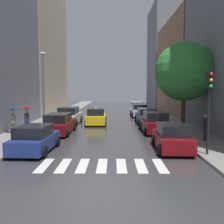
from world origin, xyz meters
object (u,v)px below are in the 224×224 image
at_px(parked_car_left_third, 69,116).
at_px(parked_car_left_nearest, 35,139).
at_px(pedestrian_far_side, 27,114).
at_px(street_tree_right, 184,72).
at_px(parked_car_right_second, 155,123).
at_px(taxi_midroad, 96,117).
at_px(parked_car_right_nearest, 172,138).
at_px(parked_car_left_second, 59,124).
at_px(parked_car_right_fourth, 139,111).
at_px(lamp_post_left, 43,84).
at_px(pedestrian_foreground, 206,117).
at_px(parked_car_right_third, 147,116).
at_px(traffic_light_right_corner, 209,94).
at_px(pedestrian_by_kerb, 13,115).

bearing_deg(parked_car_left_third, parked_car_left_nearest, -177.57).
distance_m(pedestrian_far_side, street_tree_right, 13.02).
distance_m(parked_car_right_second, taxi_midroad, 7.04).
distance_m(parked_car_left_third, pedestrian_far_side, 6.19).
distance_m(parked_car_right_nearest, pedestrian_far_side, 11.43).
bearing_deg(parked_car_left_second, parked_car_right_fourth, -30.80).
distance_m(street_tree_right, lamp_post_left, 11.92).
height_order(parked_car_right_second, pedestrian_foreground, pedestrian_foreground).
distance_m(parked_car_left_nearest, parked_car_right_third, 14.07).
distance_m(parked_car_left_second, pedestrian_far_side, 2.60).
xyz_separation_m(parked_car_right_second, taxi_midroad, (-5.13, 4.82, -0.03)).
bearing_deg(pedestrian_far_side, parked_car_right_third, -148.76).
xyz_separation_m(parked_car_right_fourth, pedestrian_far_side, (-10.14, -12.71, 0.87)).
relative_size(taxi_midroad, pedestrian_far_side, 2.29).
bearing_deg(parked_car_right_second, street_tree_right, -84.17).
relative_size(parked_car_left_third, parked_car_right_nearest, 1.13).
distance_m(parked_car_left_nearest, parked_car_right_fourth, 19.80).
xyz_separation_m(parked_car_left_third, lamp_post_left, (-1.58, -3.39, 3.14)).
bearing_deg(parked_car_right_fourth, taxi_midroad, 143.23).
bearing_deg(lamp_post_left, parked_car_right_fourth, 47.85).
bearing_deg(pedestrian_foreground, parked_car_left_third, 141.07).
bearing_deg(parked_car_left_nearest, traffic_light_right_corner, -93.93).
bearing_deg(parked_car_right_third, parked_car_left_nearest, 145.47).
distance_m(taxi_midroad, pedestrian_far_side, 7.63).
bearing_deg(parked_car_left_third, traffic_light_right_corner, -140.20).
bearing_deg(parked_car_right_second, lamp_post_left, 80.04).
relative_size(pedestrian_by_kerb, pedestrian_far_side, 0.96).
relative_size(pedestrian_foreground, pedestrian_by_kerb, 1.06).
xyz_separation_m(parked_car_right_nearest, parked_car_right_second, (-0.02, 5.92, 0.06)).
bearing_deg(pedestrian_by_kerb, pedestrian_far_side, -28.13).
relative_size(pedestrian_foreground, traffic_light_right_corner, 0.48).
relative_size(parked_car_left_second, parked_car_right_third, 1.00).
bearing_deg(parked_car_right_second, parked_car_right_third, -1.54).
relative_size(parked_car_right_nearest, parked_car_right_third, 0.87).
bearing_deg(parked_car_left_second, street_tree_right, -84.05).
bearing_deg(lamp_post_left, parked_car_left_third, 65.02).
height_order(parked_car_right_fourth, lamp_post_left, lamp_post_left).
bearing_deg(pedestrian_foreground, parked_car_left_nearest, -166.34).
bearing_deg(parked_car_right_nearest, parked_car_right_third, 1.71).
height_order(parked_car_right_nearest, lamp_post_left, lamp_post_left).
height_order(taxi_midroad, lamp_post_left, lamp_post_left).
bearing_deg(pedestrian_far_side, pedestrian_foreground, 166.81).
xyz_separation_m(parked_car_right_third, street_tree_right, (2.33, -5.04, 4.19)).
bearing_deg(traffic_light_right_corner, taxi_midroad, 118.70).
bearing_deg(pedestrian_foreground, parked_car_right_third, 106.75).
height_order(parked_car_left_second, taxi_midroad, taxi_midroad).
bearing_deg(parked_car_left_third, pedestrian_by_kerb, 154.23).
height_order(parked_car_right_third, street_tree_right, street_tree_right).
bearing_deg(pedestrian_foreground, lamp_post_left, 156.85).
bearing_deg(parked_car_left_second, parked_car_right_nearest, -123.53).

